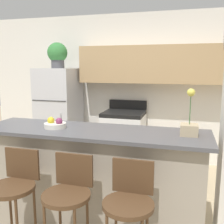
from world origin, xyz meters
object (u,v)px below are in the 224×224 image
object	(u,v)px
stove_range	(124,138)
bar_stool_left	(15,187)
potted_plant_on_fridge	(57,54)
refrigerator	(60,115)
bar_stool_mid	(68,195)
fruit_bowl	(55,124)
orchid_vase	(189,125)
trash_bin	(83,155)
bar_stool_right	(129,204)

from	to	relation	value
stove_range	bar_stool_left	bearing A→B (deg)	-99.89
potted_plant_on_fridge	bar_stool_left	bearing A→B (deg)	-72.13
refrigerator	bar_stool_mid	world-z (taller)	refrigerator
stove_range	fruit_bowl	bearing A→B (deg)	-98.85
potted_plant_on_fridge	orchid_vase	bearing A→B (deg)	-38.28
orchid_vase	trash_bin	world-z (taller)	orchid_vase
stove_range	trash_bin	world-z (taller)	stove_range
refrigerator	trash_bin	distance (m)	0.86
bar_stool_left	potted_plant_on_fridge	distance (m)	2.74
refrigerator	trash_bin	world-z (taller)	refrigerator
potted_plant_on_fridge	trash_bin	xyz separation A→B (m)	(0.54, -0.25, -1.67)
trash_bin	stove_range	bearing A→B (deg)	26.06
bar_stool_right	potted_plant_on_fridge	distance (m)	3.17
orchid_vase	fruit_bowl	distance (m)	1.32
refrigerator	bar_stool_left	size ratio (longest dim) A/B	1.75
trash_bin	refrigerator	bearing A→B (deg)	154.81
potted_plant_on_fridge	trash_bin	distance (m)	1.77
bar_stool_right	trash_bin	size ratio (longest dim) A/B	2.44
refrigerator	orchid_vase	xyz separation A→B (m)	(2.19, -1.73, 0.32)
bar_stool_left	bar_stool_right	world-z (taller)	same
stove_range	potted_plant_on_fridge	distance (m)	1.82
bar_stool_mid	fruit_bowl	xyz separation A→B (m)	(-0.38, 0.53, 0.45)
bar_stool_left	orchid_vase	distance (m)	1.64
orchid_vase	trash_bin	xyz separation A→B (m)	(-1.65, 1.47, -0.94)
refrigerator	potted_plant_on_fridge	world-z (taller)	potted_plant_on_fridge
refrigerator	orchid_vase	bearing A→B (deg)	-38.28
stove_range	potted_plant_on_fridge	bearing A→B (deg)	-177.55
bar_stool_mid	fruit_bowl	size ratio (longest dim) A/B	4.19
bar_stool_mid	trash_bin	distance (m)	2.23
stove_range	bar_stool_mid	world-z (taller)	stove_range
bar_stool_mid	trash_bin	world-z (taller)	bar_stool_mid
stove_range	trash_bin	size ratio (longest dim) A/B	2.82
fruit_bowl	trash_bin	bearing A→B (deg)	102.27
stove_range	bar_stool_left	distance (m)	2.41
fruit_bowl	refrigerator	bearing A→B (deg)	116.01
bar_stool_right	fruit_bowl	xyz separation A→B (m)	(-0.89, 0.53, 0.45)
refrigerator	potted_plant_on_fridge	xyz separation A→B (m)	(-0.00, 0.00, 1.05)
orchid_vase	trash_bin	distance (m)	2.40
refrigerator	potted_plant_on_fridge	size ratio (longest dim) A/B	3.74
trash_bin	bar_stool_left	bearing A→B (deg)	-84.25
refrigerator	bar_stool_mid	size ratio (longest dim) A/B	1.75
fruit_bowl	trash_bin	world-z (taller)	fruit_bowl
refrigerator	bar_stool_right	size ratio (longest dim) A/B	1.75
potted_plant_on_fridge	orchid_vase	distance (m)	2.88
bar_stool_right	refrigerator	bearing A→B (deg)	127.28
stove_range	bar_stool_mid	xyz separation A→B (m)	(0.10, -2.37, 0.16)
orchid_vase	bar_stool_left	bearing A→B (deg)	-157.56
bar_stool_mid	bar_stool_left	bearing A→B (deg)	180.00
bar_stool_right	orchid_vase	size ratio (longest dim) A/B	2.18
bar_stool_left	trash_bin	distance (m)	2.12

